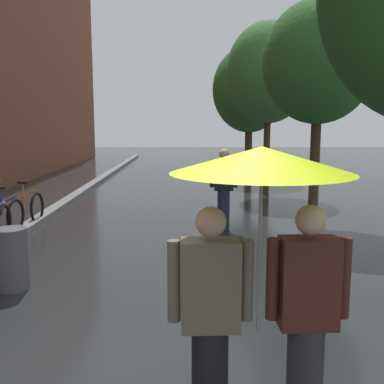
% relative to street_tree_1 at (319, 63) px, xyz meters
% --- Properties ---
extents(kerb_strip, '(0.30, 36.00, 0.12)m').
position_rel_street_tree_1_xyz_m(kerb_strip, '(-6.27, 3.13, -3.49)').
color(kerb_strip, slate).
rests_on(kerb_strip, ground).
extents(street_tree_1, '(2.43, 2.43, 4.89)m').
position_rel_street_tree_1_xyz_m(street_tree_1, '(0.00, 0.00, 0.00)').
color(street_tree_1, '#473323').
rests_on(street_tree_1, ground).
extents(street_tree_2, '(2.61, 2.61, 5.34)m').
position_rel_street_tree_1_xyz_m(street_tree_2, '(-0.32, 4.29, 0.24)').
color(street_tree_2, '#473323').
rests_on(street_tree_2, ground).
extents(street_tree_3, '(2.91, 2.91, 5.26)m').
position_rel_street_tree_1_xyz_m(street_tree_3, '(-0.36, 8.23, 0.01)').
color(street_tree_3, '#473323').
rests_on(street_tree_3, ground).
extents(parked_bicycle_5, '(1.13, 0.78, 0.96)m').
position_rel_street_tree_1_xyz_m(parked_bicycle_5, '(-6.77, 0.21, -3.17)').
color(parked_bicycle_5, black).
rests_on(parked_bicycle_5, ground).
extents(couple_under_umbrella, '(1.27, 1.24, 2.11)m').
position_rel_street_tree_1_xyz_m(couple_under_umbrella, '(-2.35, -7.08, -2.09)').
color(couple_under_umbrella, black).
rests_on(couple_under_umbrella, ground).
extents(litter_bin, '(0.44, 0.44, 0.85)m').
position_rel_street_tree_1_xyz_m(litter_bin, '(-5.24, -4.06, -3.12)').
color(litter_bin, '#4C4C51').
rests_on(litter_bin, ground).
extents(pedestrian_walking_midground, '(0.59, 0.26, 1.73)m').
position_rel_street_tree_1_xyz_m(pedestrian_walking_midground, '(-2.07, -0.61, -2.66)').
color(pedestrian_walking_midground, '#1E233D').
rests_on(pedestrian_walking_midground, ground).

